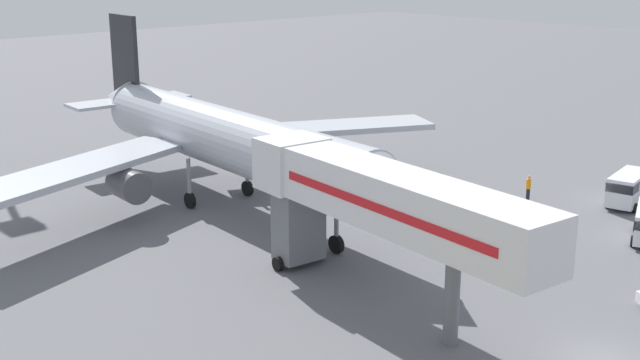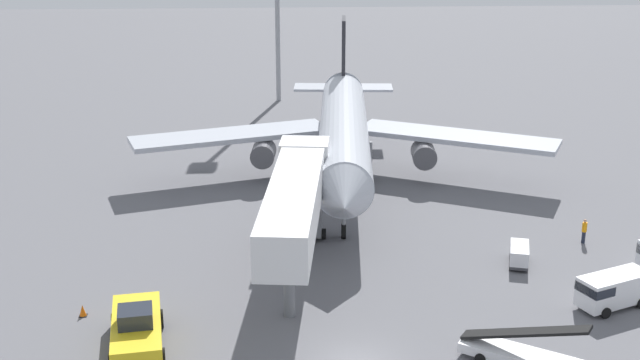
{
  "view_description": "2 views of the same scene",
  "coord_description": "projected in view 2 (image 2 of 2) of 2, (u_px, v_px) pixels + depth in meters",
  "views": [
    {
      "loc": [
        -30.5,
        -14.73,
        17.15
      ],
      "look_at": [
        1.1,
        19.21,
        4.01
      ],
      "focal_mm": 45.35,
      "sensor_mm": 36.0,
      "label": 1
    },
    {
      "loc": [
        -4.17,
        -39.41,
        23.95
      ],
      "look_at": [
        -0.94,
        20.01,
        3.63
      ],
      "focal_mm": 47.1,
      "sensor_mm": 36.0,
      "label": 2
    }
  ],
  "objects": [
    {
      "name": "airplane_at_gate",
      "position": [
        344.0,
        130.0,
        71.96
      ],
      "size": [
        37.38,
        37.89,
        12.27
      ],
      "color": "#B7BCC6",
      "rests_on": "ground"
    },
    {
      "name": "jet_bridge",
      "position": [
        297.0,
        198.0,
        53.8
      ],
      "size": [
        5.32,
        19.27,
        7.29
      ],
      "color": "silver",
      "rests_on": "ground"
    },
    {
      "name": "pushback_tug",
      "position": [
        137.0,
        329.0,
        46.2
      ],
      "size": [
        3.71,
        7.19,
        2.63
      ],
      "color": "yellow",
      "rests_on": "ground"
    },
    {
      "name": "belt_loader_truck",
      "position": [
        522.0,
        353.0,
        44.65
      ],
      "size": [
        6.54,
        5.13,
        3.2
      ],
      "color": "white",
      "rests_on": "ground"
    },
    {
      "name": "service_van_rear_right",
      "position": [
        612.0,
        289.0,
        50.92
      ],
      "size": [
        5.01,
        3.53,
        2.12
      ],
      "color": "white",
      "rests_on": "ground"
    },
    {
      "name": "baggage_cart_far_right",
      "position": [
        519.0,
        254.0,
        56.9
      ],
      "size": [
        1.91,
        2.98,
        1.4
      ],
      "color": "#38383D",
      "rests_on": "ground"
    },
    {
      "name": "ground_crew_worker_foreground",
      "position": [
        584.0,
        230.0,
        60.43
      ],
      "size": [
        0.45,
        0.45,
        1.85
      ],
      "color": "#1E2333",
      "rests_on": "ground"
    },
    {
      "name": "safety_cone_alpha",
      "position": [
        83.0,
        310.0,
        50.13
      ],
      "size": [
        0.48,
        0.48,
        0.73
      ],
      "color": "black",
      "rests_on": "ground"
    }
  ]
}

